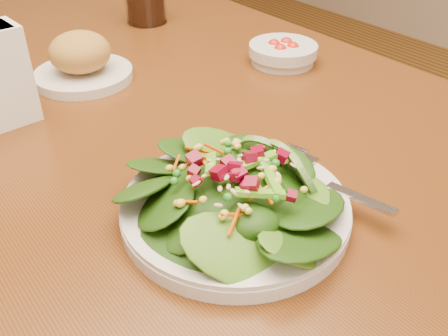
% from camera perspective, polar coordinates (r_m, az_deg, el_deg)
% --- Properties ---
extents(dining_table, '(0.90, 1.40, 0.75)m').
position_cam_1_polar(dining_table, '(0.85, -8.39, 1.23)').
color(dining_table, '#5E3011').
rests_on(dining_table, ground_plane).
extents(salad_plate, '(0.26, 0.25, 0.07)m').
position_cam_1_polar(salad_plate, '(0.54, 2.06, -2.96)').
color(salad_plate, silver).
rests_on(salad_plate, dining_table).
extents(bread_plate, '(0.16, 0.16, 0.08)m').
position_cam_1_polar(bread_plate, '(0.88, -15.99, 11.68)').
color(bread_plate, silver).
rests_on(bread_plate, dining_table).
extents(tomato_bowl, '(0.12, 0.12, 0.04)m').
position_cam_1_polar(tomato_bowl, '(0.93, 6.75, 12.95)').
color(tomato_bowl, silver).
rests_on(tomato_bowl, dining_table).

